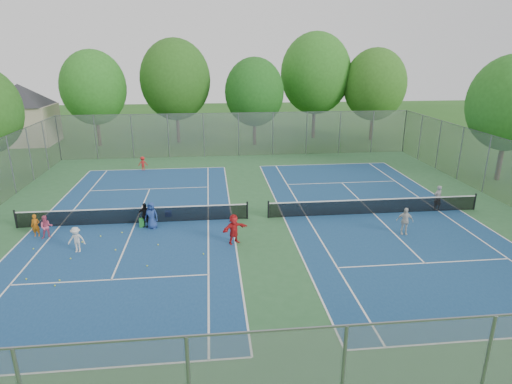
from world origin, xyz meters
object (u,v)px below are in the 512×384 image
Objects in this scene: net_left at (135,216)px; instructor at (438,198)px; ball_crate at (168,214)px; net_right at (374,207)px; ball_hopper at (142,223)px.

instructor is at bearing 0.89° from net_left.
instructor is (16.33, -0.66, 0.62)m from ball_crate.
net_right is 12.27m from ball_crate.
ball_hopper is (-13.54, -0.60, -0.20)m from net_right.
instructor reaches higher than ball_hopper.
ball_crate is 0.71× the size of ball_hopper.
ball_crate is (-12.23, 0.94, -0.30)m from net_right.
instructor is (18.10, 0.28, 0.32)m from net_left.
ball_hopper is 17.67m from instructor.
ball_hopper is at bearing -130.60° from ball_crate.
net_right reaches higher than ball_crate.
ball_hopper is (0.46, -0.60, -0.20)m from net_left.
net_right is 13.56m from ball_hopper.
net_left is at bearing 127.39° from ball_hopper.
instructor is (17.64, 0.88, 0.52)m from ball_hopper.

